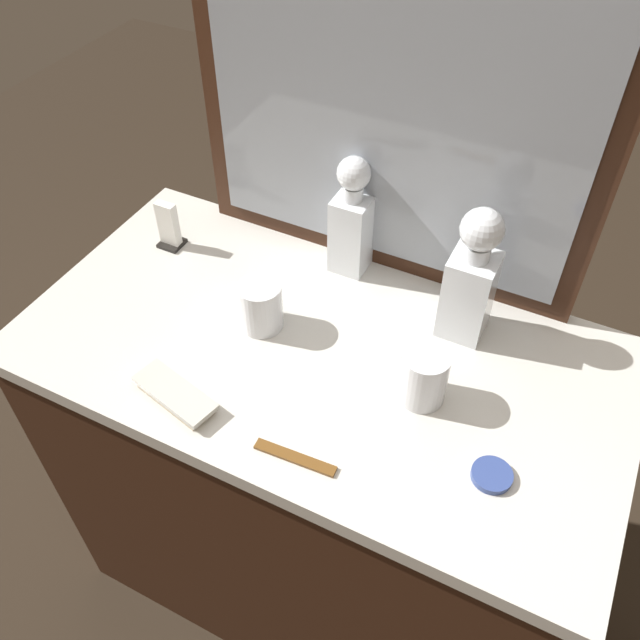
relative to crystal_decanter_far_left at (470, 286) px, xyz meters
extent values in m
plane|color=#2D2319|center=(-0.22, -0.17, -1.06)|extent=(6.00, 6.00, 0.00)
cube|color=#381E11|center=(-0.22, -0.17, -0.61)|extent=(1.13, 0.60, 0.92)
cube|color=silver|center=(-0.22, -0.17, -0.13)|extent=(1.16, 0.61, 0.04)
cube|color=#381E11|center=(-0.22, 0.12, 0.22)|extent=(0.81, 0.03, 0.68)
cube|color=gray|center=(-0.22, 0.10, 0.22)|extent=(0.73, 0.01, 0.60)
cube|color=white|center=(0.00, 0.00, -0.02)|extent=(0.09, 0.09, 0.18)
cube|color=#9E5619|center=(0.00, 0.00, -0.04)|extent=(0.07, 0.07, 0.14)
cylinder|color=white|center=(0.00, 0.00, 0.08)|extent=(0.05, 0.05, 0.03)
sphere|color=white|center=(0.00, 0.00, 0.13)|extent=(0.08, 0.08, 0.08)
cube|color=white|center=(-0.27, 0.07, -0.03)|extent=(0.07, 0.07, 0.17)
cube|color=#9E5619|center=(-0.27, 0.07, -0.06)|extent=(0.06, 0.06, 0.11)
cylinder|color=white|center=(-0.27, 0.07, 0.07)|extent=(0.04, 0.04, 0.03)
sphere|color=white|center=(-0.27, 0.07, 0.12)|extent=(0.07, 0.07, 0.07)
cylinder|color=white|center=(-0.35, -0.16, -0.06)|extent=(0.08, 0.08, 0.10)
cylinder|color=silver|center=(-0.35, -0.16, -0.11)|extent=(0.08, 0.08, 0.01)
cylinder|color=white|center=(-0.01, -0.19, -0.06)|extent=(0.08, 0.08, 0.11)
cylinder|color=silver|center=(-0.01, -0.19, -0.11)|extent=(0.08, 0.08, 0.01)
cube|color=#B7A88C|center=(-0.40, -0.39, -0.11)|extent=(0.16, 0.09, 0.01)
cube|color=beige|center=(-0.40, -0.39, -0.09)|extent=(0.17, 0.10, 0.01)
cylinder|color=#33478C|center=(0.15, -0.30, -0.11)|extent=(0.07, 0.07, 0.01)
cube|color=brown|center=(-0.15, -0.41, -0.11)|extent=(0.14, 0.03, 0.01)
cube|color=black|center=(-0.66, -0.04, -0.11)|extent=(0.05, 0.05, 0.01)
cube|color=white|center=(-0.66, -0.04, -0.06)|extent=(0.05, 0.02, 0.11)
camera|label=1|loc=(0.16, -0.93, 0.83)|focal=37.61mm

